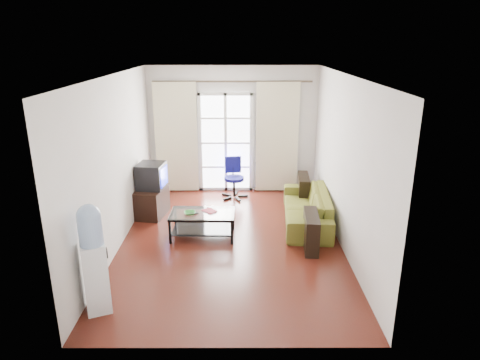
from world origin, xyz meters
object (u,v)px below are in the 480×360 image
Objects in this scene: coffee_table at (203,221)px; sofa at (307,207)px; water_cooler at (94,257)px; task_chair at (234,186)px; crt_tv at (150,176)px; tv_stand at (151,202)px.

sofa is at bearing 17.87° from coffee_table.
sofa is at bearing 19.82° from water_cooler.
sofa is 1.94m from coffee_table.
task_chair is at bearing 75.17° from coffee_table.
coffee_table is 1.90× the size of crt_tv.
water_cooler is at bearing -118.31° from coffee_table.
water_cooler reaches higher than coffee_table.
crt_tv is 3.08m from water_cooler.
sofa is 2.81× the size of tv_stand.
crt_tv is 0.67× the size of task_chair.
sofa is 1.88m from task_chair.
tv_stand is 1.84m from task_chair.
crt_tv is (0.00, 0.06, 0.50)m from tv_stand.
crt_tv reaches higher than tv_stand.
coffee_table is 1.41m from tv_stand.
coffee_table is at bearing -32.17° from tv_stand.
crt_tv is at bearing 99.46° from tv_stand.
coffee_table is at bearing -36.35° from crt_tv.
tv_stand is 0.52× the size of water_cooler.
sofa is 3.57× the size of crt_tv.
sofa reaches higher than coffee_table.
water_cooler is at bearing -119.01° from task_chair.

